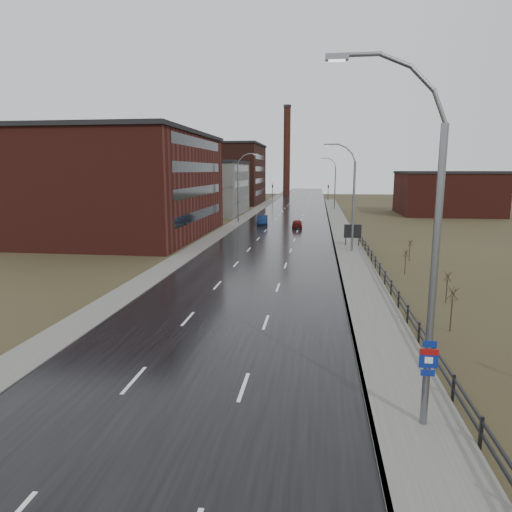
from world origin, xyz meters
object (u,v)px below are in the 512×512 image
(car_near, at_px, (262,221))
(car_far, at_px, (297,224))
(streetlight_main, at_px, (425,252))
(billboard, at_px, (353,232))

(car_near, relative_size, car_far, 1.24)
(car_far, bearing_deg, streetlight_main, 94.25)
(car_near, bearing_deg, streetlight_main, -83.89)
(billboard, bearing_deg, streetlight_main, -90.96)
(car_near, bearing_deg, car_far, -32.22)
(billboard, distance_m, car_far, 17.99)
(billboard, distance_m, car_near, 23.12)
(car_near, xyz_separation_m, car_far, (5.63, -2.80, -0.13))
(streetlight_main, distance_m, car_far, 54.75)
(billboard, relative_size, car_far, 0.68)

